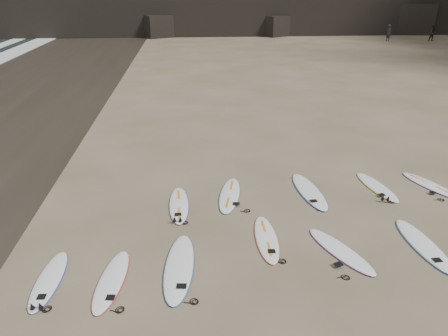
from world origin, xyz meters
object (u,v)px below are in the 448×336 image
object	(u,v)px
surfboard_4	(423,245)
surfboard_3	(341,251)
surfboard_0	(112,280)
surfboard_7	(309,191)
surfboard_5	(179,205)
surfboard_1	(179,267)
person_a	(389,33)
person_b	(433,33)
surfboard_9	(430,185)
surfboard_6	(230,195)
surfboard_11	(49,280)
surfboard_2	(266,238)
surfboard_8	(377,187)

from	to	relation	value
surfboard_4	surfboard_3	bearing A→B (deg)	179.26
surfboard_0	surfboard_7	bearing A→B (deg)	42.65
surfboard_4	surfboard_5	world-z (taller)	surfboard_4
surfboard_1	person_a	world-z (taller)	person_a
surfboard_3	person_b	size ratio (longest dim) A/B	1.45
surfboard_9	person_b	distance (m)	40.25
surfboard_6	surfboard_7	world-z (taller)	surfboard_7
person_a	person_b	xyz separation A→B (m)	(4.94, -0.25, -0.08)
surfboard_9	person_b	bearing A→B (deg)	40.56
surfboard_9	surfboard_6	bearing A→B (deg)	160.38
surfboard_4	surfboard_11	xyz separation A→B (m)	(-9.12, -0.65, -0.01)
surfboard_6	surfboard_11	distance (m)	5.90
surfboard_1	surfboard_3	size ratio (longest dim) A/B	1.18
surfboard_6	surfboard_11	bearing A→B (deg)	-127.68
surfboard_1	surfboard_7	xyz separation A→B (m)	(4.10, 3.67, -0.00)
surfboard_2	surfboard_7	size ratio (longest dim) A/B	0.85
surfboard_4	person_b	size ratio (longest dim) A/B	1.59
person_a	person_b	distance (m)	4.94
surfboard_2	surfboard_5	world-z (taller)	surfboard_5
surfboard_1	person_b	world-z (taller)	person_b
surfboard_2	surfboard_6	world-z (taller)	surfboard_6
surfboard_0	surfboard_7	world-z (taller)	surfboard_7
surfboard_3	person_b	xyz separation A→B (m)	(23.35, 38.84, 0.76)
surfboard_4	surfboard_7	size ratio (longest dim) A/B	0.95
surfboard_0	surfboard_7	size ratio (longest dim) A/B	0.85
surfboard_2	surfboard_11	xyz separation A→B (m)	(-5.18, -1.29, -0.00)
surfboard_0	person_b	bearing A→B (deg)	60.77
surfboard_4	surfboard_6	size ratio (longest dim) A/B	1.03
surfboard_3	surfboard_11	distance (m)	6.96
surfboard_3	person_a	world-z (taller)	person_a
person_b	surfboard_5	bearing A→B (deg)	-120.91
surfboard_6	surfboard_7	xyz separation A→B (m)	(2.56, 0.04, 0.00)
surfboard_5	surfboard_8	size ratio (longest dim) A/B	1.02
surfboard_6	person_a	xyz separation A→B (m)	(20.88, 35.80, 0.85)
surfboard_4	surfboard_8	distance (m)	3.40
surfboard_6	surfboard_9	xyz separation A→B (m)	(6.65, 0.16, -0.00)
surfboard_0	surfboard_4	size ratio (longest dim) A/B	0.90
surfboard_7	surfboard_9	world-z (taller)	surfboard_7
surfboard_0	person_b	size ratio (longest dim) A/B	1.42
person_b	surfboard_4	bearing A→B (deg)	-112.32
surfboard_11	person_a	world-z (taller)	person_a
surfboard_2	person_a	world-z (taller)	person_a
surfboard_1	surfboard_5	xyz separation A→B (m)	(-0.04, 3.11, -0.01)
surfboard_7	surfboard_8	world-z (taller)	surfboard_7
surfboard_3	person_a	bearing A→B (deg)	41.65
surfboard_1	surfboard_5	bearing A→B (deg)	95.43
surfboard_4	person_b	bearing A→B (deg)	58.54
surfboard_2	surfboard_9	distance (m)	6.53
surfboard_5	surfboard_2	bearing A→B (deg)	-42.94
surfboard_1	surfboard_4	bearing A→B (deg)	8.49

